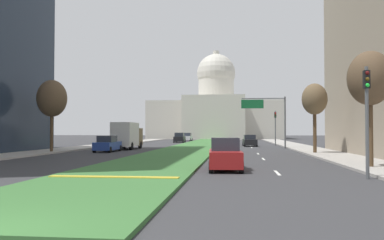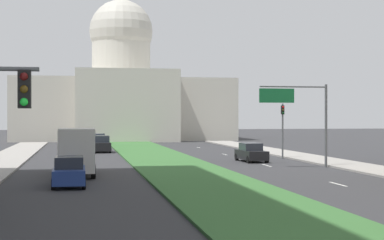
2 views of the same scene
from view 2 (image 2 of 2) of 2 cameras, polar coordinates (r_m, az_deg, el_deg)
The scene contains 12 objects.
ground_plane at distance 57.58m, azimuth -2.95°, elevation -3.64°, with size 260.00×260.00×0.00m, color #333335.
grass_median at distance 52.25m, azimuth -2.19°, elevation -3.97°, with size 6.55×96.92×0.14m, color #386B33.
lane_dashes_right at distance 48.49m, azimuth 7.75°, elevation -4.39°, with size 0.16×63.17×0.01m.
sidewalk_right at distance 51.04m, azimuth 14.46°, elevation -4.08°, with size 4.00×96.92×0.15m, color #9E9991.
capitol_building at distance 110.24m, azimuth -6.50°, elevation 2.05°, with size 36.40×29.77×25.69m.
traffic_light_far_right at distance 58.84m, azimuth 8.35°, elevation -0.33°, with size 0.28×0.35×5.20m.
overhead_guide_sign at distance 48.86m, azimuth 10.01°, elevation 1.10°, with size 5.55×0.20×6.50m.
sedan_midblock at distance 36.13m, azimuth -11.24°, elevation -4.75°, with size 1.85×4.41×1.71m.
sedan_distant at distance 54.80m, azimuth 5.47°, elevation -3.03°, with size 2.03×4.42×1.65m.
sedan_far_horizon at distance 69.47m, azimuth -8.36°, elevation -2.25°, with size 2.05×4.75×1.86m.
sedan_very_far at distance 81.20m, azimuth -8.63°, elevation -1.90°, with size 1.93×4.52×1.77m.
box_truck_delivery at distance 42.15m, azimuth -10.57°, elevation -2.82°, with size 2.40×6.40×3.20m.
Camera 2 is at (-7.40, -3.12, 4.01)m, focal length 57.93 mm.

